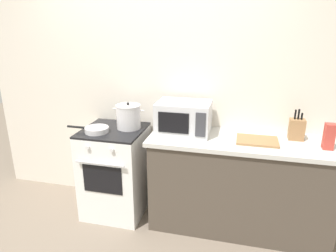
{
  "coord_description": "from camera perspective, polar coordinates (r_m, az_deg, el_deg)",
  "views": [
    {
      "loc": [
        0.86,
        -2.04,
        1.92
      ],
      "look_at": [
        0.21,
        0.6,
        1.0
      ],
      "focal_mm": 32.66,
      "sensor_mm": 36.0,
      "label": 1
    }
  ],
  "objects": [
    {
      "name": "stock_pot",
      "position": [
        3.05,
        -7.38,
        1.76
      ],
      "size": [
        0.33,
        0.24,
        0.27
      ],
      "color": "silver",
      "rests_on": "stove"
    },
    {
      "name": "stove",
      "position": [
        3.25,
        -9.77,
        -8.27
      ],
      "size": [
        0.6,
        0.64,
        0.92
      ],
      "color": "white",
      "rests_on": "ground_plane"
    },
    {
      "name": "knife_block",
      "position": [
        2.97,
        22.88,
        -0.53
      ],
      "size": [
        0.13,
        0.1,
        0.28
      ],
      "color": "#997047",
      "rests_on": "countertop_right"
    },
    {
      "name": "microwave",
      "position": [
        2.9,
        2.96,
        1.59
      ],
      "size": [
        0.5,
        0.37,
        0.3
      ],
      "color": "silver",
      "rests_on": "countertop_right"
    },
    {
      "name": "cutting_board",
      "position": [
        2.83,
        16.31,
        -2.62
      ],
      "size": [
        0.36,
        0.26,
        0.02
      ],
      "primitive_type": "cube",
      "color": "#997047",
      "rests_on": "countertop_right"
    },
    {
      "name": "frying_pan",
      "position": [
        3.02,
        -13.27,
        -0.67
      ],
      "size": [
        0.43,
        0.23,
        0.05
      ],
      "color": "silver",
      "rests_on": "stove"
    },
    {
      "name": "lower_cabinet_right",
      "position": [
        3.05,
        13.0,
        -10.91
      ],
      "size": [
        1.64,
        0.56,
        0.88
      ],
      "primitive_type": "cube",
      "color": "#4C4238",
      "rests_on": "ground_plane"
    },
    {
      "name": "back_wall",
      "position": [
        3.14,
        3.19,
        6.33
      ],
      "size": [
        4.4,
        0.1,
        2.5
      ],
      "primitive_type": "cube",
      "color": "silver",
      "rests_on": "ground_plane"
    },
    {
      "name": "countertop_right",
      "position": [
        2.85,
        13.67,
        -2.84
      ],
      "size": [
        1.7,
        0.6,
        0.04
      ],
      "primitive_type": "cube",
      "color": "beige",
      "rests_on": "lower_cabinet_right"
    },
    {
      "name": "pasta_box",
      "position": [
        2.85,
        27.84,
        -1.75
      ],
      "size": [
        0.08,
        0.08,
        0.22
      ],
      "primitive_type": "cube",
      "color": "#B73D33",
      "rests_on": "countertop_right"
    }
  ]
}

